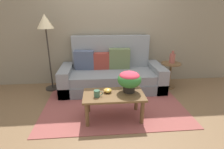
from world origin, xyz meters
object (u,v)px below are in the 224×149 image
object	(u,v)px
coffee_table	(114,98)
snack_bowl	(108,90)
floor_lamp	(46,29)
coffee_mug	(97,94)
potted_plant	(129,79)
table_vase	(172,58)
side_table	(170,71)
couch	(111,74)

from	to	relation	value
coffee_table	snack_bowl	xyz separation A→B (m)	(-0.09, 0.06, 0.11)
floor_lamp	coffee_mug	distance (m)	1.90
coffee_mug	snack_bowl	bearing A→B (deg)	37.88
potted_plant	coffee_mug	xyz separation A→B (m)	(-0.52, -0.13, -0.16)
snack_bowl	coffee_mug	bearing A→B (deg)	-142.12
floor_lamp	coffee_mug	bearing A→B (deg)	-53.48
potted_plant	coffee_mug	distance (m)	0.56
floor_lamp	table_vase	distance (m)	2.77
side_table	potted_plant	bearing A→B (deg)	-136.79
coffee_mug	couch	bearing A→B (deg)	75.55
coffee_mug	snack_bowl	world-z (taller)	coffee_mug
potted_plant	couch	bearing A→B (deg)	99.07
coffee_table	snack_bowl	distance (m)	0.16
coffee_table	side_table	bearing A→B (deg)	39.02
side_table	table_vase	size ratio (longest dim) A/B	2.15
side_table	table_vase	bearing A→B (deg)	-0.78
potted_plant	table_vase	bearing A→B (deg)	42.94
floor_lamp	side_table	bearing A→B (deg)	-3.32
potted_plant	table_vase	size ratio (longest dim) A/B	1.40
coffee_mug	snack_bowl	xyz separation A→B (m)	(0.17, 0.13, -0.01)
coffee_table	coffee_mug	size ratio (longest dim) A/B	6.99
potted_plant	snack_bowl	xyz separation A→B (m)	(-0.35, 0.00, -0.18)
couch	potted_plant	world-z (taller)	couch
floor_lamp	coffee_mug	world-z (taller)	floor_lamp
snack_bowl	table_vase	size ratio (longest dim) A/B	0.50
side_table	table_vase	distance (m)	0.29
coffee_table	coffee_mug	xyz separation A→B (m)	(-0.26, -0.07, 0.12)
side_table	potted_plant	xyz separation A→B (m)	(-1.15, -1.08, 0.24)
couch	coffee_mug	bearing A→B (deg)	-104.45
couch	potted_plant	distance (m)	1.22
coffee_mug	snack_bowl	size ratio (longest dim) A/B	1.02
side_table	snack_bowl	world-z (taller)	side_table
couch	side_table	world-z (taller)	couch
potted_plant	coffee_mug	bearing A→B (deg)	-166.11
couch	table_vase	bearing A→B (deg)	-3.65
couch	table_vase	size ratio (longest dim) A/B	8.19
coffee_table	snack_bowl	size ratio (longest dim) A/B	7.12
side_table	table_vase	xyz separation A→B (m)	(0.01, -0.00, 0.29)
coffee_table	potted_plant	size ratio (longest dim) A/B	2.53
potted_plant	table_vase	world-z (taller)	table_vase
potted_plant	table_vase	distance (m)	1.58
couch	snack_bowl	xyz separation A→B (m)	(-0.16, -1.16, 0.13)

